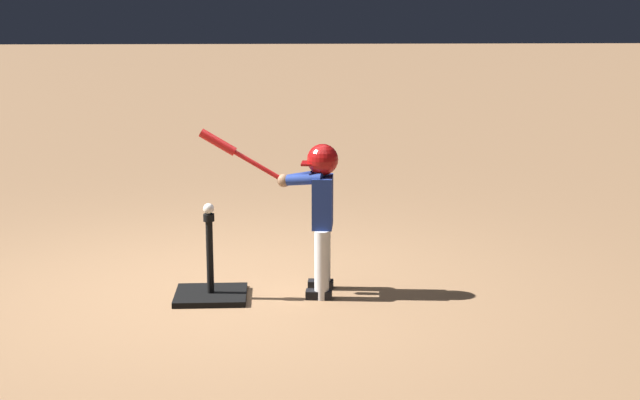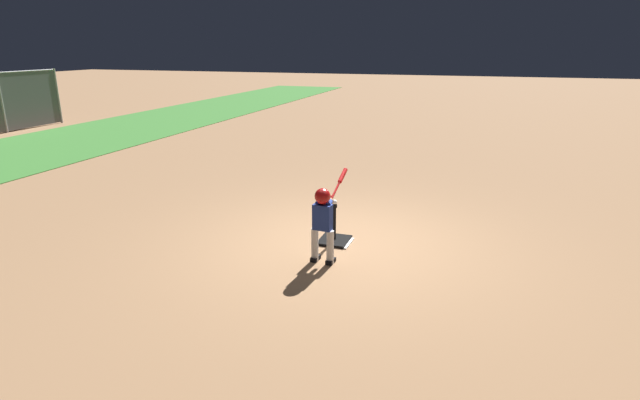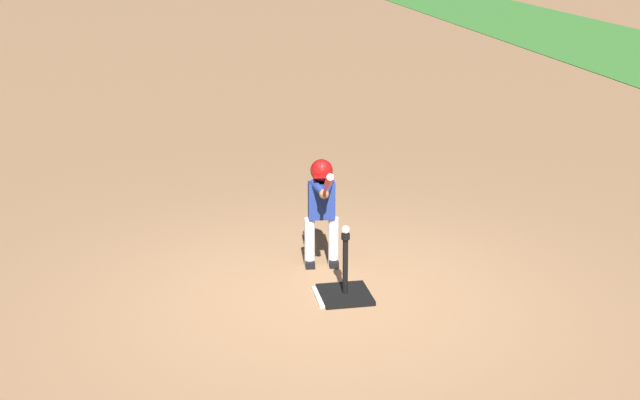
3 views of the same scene
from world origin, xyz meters
name	(u,v)px [view 1 (image 1 of 3)]	position (x,y,z in m)	size (l,w,h in m)	color
ground_plane	(210,291)	(0.00, 0.00, 0.00)	(90.00, 90.00, 0.00)	#99704C
home_plate	(214,295)	(-0.04, 0.12, 0.01)	(0.44, 0.44, 0.02)	white
batting_tee	(211,289)	(-0.02, 0.16, 0.07)	(0.49, 0.44, 0.60)	black
batter_child	(317,200)	(-0.76, 0.09, 0.67)	(0.95, 0.34, 1.16)	silver
baseball	(209,209)	(-0.02, 0.16, 0.63)	(0.07, 0.07, 0.07)	white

